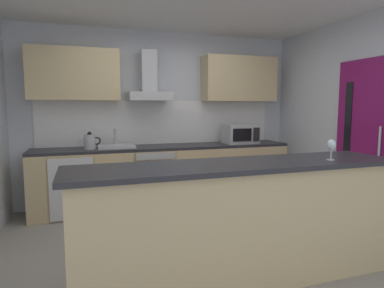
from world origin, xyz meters
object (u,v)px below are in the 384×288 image
at_px(refrigerator, 72,184).
at_px(oven, 152,176).
at_px(sink, 116,146).
at_px(wine_glass, 331,146).
at_px(range_hood, 149,85).
at_px(microwave, 240,134).
at_px(kettle, 90,141).

bearing_deg(refrigerator, oven, 0.14).
xyz_separation_m(sink, wine_glass, (1.58, -2.41, 0.21)).
height_order(range_hood, wine_glass, range_hood).
distance_m(oven, microwave, 1.52).
relative_size(microwave, sink, 1.00).
relative_size(refrigerator, sink, 1.70).
height_order(kettle, wine_glass, wine_glass).
bearing_deg(kettle, oven, 2.28).
bearing_deg(oven, wine_glass, -65.89).
height_order(refrigerator, wine_glass, wine_glass).
distance_m(kettle, range_hood, 1.17).
relative_size(oven, kettle, 2.77).
bearing_deg(oven, microwave, -1.14).
height_order(sink, range_hood, range_hood).
distance_m(refrigerator, range_hood, 1.75).
xyz_separation_m(oven, wine_glass, (1.08, -2.40, 0.68)).
distance_m(oven, sink, 0.68).
xyz_separation_m(refrigerator, kettle, (0.25, -0.03, 0.58)).
height_order(oven, wine_glass, wine_glass).
bearing_deg(sink, kettle, -172.70).
xyz_separation_m(oven, refrigerator, (-1.09, -0.00, -0.03)).
bearing_deg(wine_glass, range_hood, 113.01).
bearing_deg(oven, refrigerator, -179.86).
bearing_deg(kettle, range_hood, 10.89).
height_order(refrigerator, microwave, microwave).
height_order(refrigerator, kettle, kettle).
xyz_separation_m(oven, microwave, (1.40, -0.03, 0.59)).
height_order(microwave, sink, microwave).
distance_m(microwave, kettle, 2.25).
xyz_separation_m(refrigerator, range_hood, (1.09, 0.13, 1.36)).
bearing_deg(sink, range_hood, 13.35).
bearing_deg(range_hood, refrigerator, -173.11).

